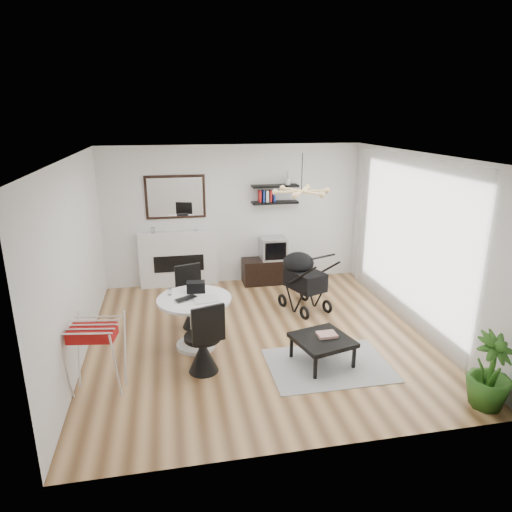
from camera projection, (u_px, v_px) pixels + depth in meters
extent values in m
plane|color=brown|center=(259.00, 336.00, 6.94)|extent=(5.00, 5.00, 0.00)
plane|color=white|center=(259.00, 156.00, 6.14)|extent=(5.00, 5.00, 0.00)
plane|color=white|center=(234.00, 215.00, 8.88)|extent=(5.00, 0.00, 5.00)
plane|color=white|center=(75.00, 262.00, 6.08)|extent=(0.00, 5.00, 5.00)
plane|color=white|center=(418.00, 243.00, 6.99)|extent=(0.00, 5.00, 5.00)
cube|color=white|center=(406.00, 240.00, 7.16)|extent=(0.04, 3.60, 2.60)
cube|color=white|center=(179.00, 259.00, 8.84)|extent=(1.50, 0.15, 1.10)
cube|color=black|center=(179.00, 263.00, 8.81)|extent=(0.95, 0.06, 0.32)
cube|color=black|center=(175.00, 197.00, 8.55)|extent=(1.12, 0.03, 0.82)
cube|color=white|center=(175.00, 197.00, 8.53)|extent=(1.02, 0.01, 0.72)
cube|color=black|center=(275.00, 202.00, 8.83)|extent=(0.90, 0.25, 0.04)
cube|color=black|center=(275.00, 186.00, 8.73)|extent=(0.90, 0.25, 0.04)
cube|color=black|center=(275.00, 270.00, 9.13)|extent=(1.30, 0.46, 0.49)
cube|color=#BDBEC0|center=(273.00, 248.00, 8.99)|extent=(0.49, 0.43, 0.43)
cube|color=black|center=(276.00, 251.00, 8.79)|extent=(0.42, 0.01, 0.35)
cylinder|color=white|center=(196.00, 345.00, 6.62)|extent=(0.57, 0.57, 0.06)
cylinder|color=white|center=(195.00, 322.00, 6.52)|extent=(0.14, 0.14, 0.67)
cylinder|color=white|center=(194.00, 299.00, 6.41)|extent=(1.05, 1.05, 0.04)
imported|color=black|center=(188.00, 300.00, 6.31)|extent=(0.38, 0.34, 0.03)
cube|color=black|center=(196.00, 287.00, 6.60)|extent=(0.27, 0.18, 0.16)
cube|color=silver|center=(206.00, 299.00, 6.34)|extent=(0.36, 0.31, 0.01)
cylinder|color=white|center=(170.00, 292.00, 6.50)|extent=(0.06, 0.06, 0.09)
cylinder|color=black|center=(194.00, 299.00, 7.12)|extent=(0.47, 0.47, 0.05)
cone|color=black|center=(194.00, 314.00, 7.20)|extent=(0.38, 0.38, 0.45)
cube|color=black|center=(188.00, 279.00, 7.22)|extent=(0.42, 0.17, 0.48)
cylinder|color=black|center=(203.00, 337.00, 5.87)|extent=(0.48, 0.48, 0.05)
cone|color=black|center=(203.00, 355.00, 5.95)|extent=(0.39, 0.39, 0.46)
cube|color=black|center=(208.00, 325.00, 5.61)|extent=(0.43, 0.17, 0.49)
cube|color=maroon|center=(94.00, 331.00, 5.33)|extent=(0.57, 0.38, 0.14)
cube|color=black|center=(305.00, 280.00, 7.76)|extent=(0.66, 0.79, 0.31)
ellipsoid|color=black|center=(298.00, 263.00, 7.85)|extent=(0.54, 0.54, 0.38)
cylinder|color=black|center=(323.00, 257.00, 7.26)|extent=(0.47, 0.21, 0.03)
torus|color=black|center=(282.00, 301.00, 8.02)|extent=(0.14, 0.24, 0.23)
torus|color=black|center=(304.00, 295.00, 8.27)|extent=(0.14, 0.24, 0.23)
torus|color=black|center=(304.00, 313.00, 7.52)|extent=(0.14, 0.24, 0.23)
torus|color=black|center=(327.00, 307.00, 7.77)|extent=(0.14, 0.24, 0.23)
cube|color=gray|center=(329.00, 365.00, 6.14)|extent=(1.61, 1.17, 0.01)
cube|color=black|center=(322.00, 340.00, 6.11)|extent=(0.86, 0.86, 0.06)
cube|color=black|center=(315.00, 368.00, 5.78)|extent=(0.04, 0.04, 0.30)
cube|color=black|center=(354.00, 357.00, 6.03)|extent=(0.04, 0.04, 0.30)
cube|color=black|center=(291.00, 347.00, 6.30)|extent=(0.04, 0.04, 0.30)
cube|color=black|center=(328.00, 338.00, 6.55)|extent=(0.04, 0.04, 0.30)
cube|color=#B6432D|center=(327.00, 335.00, 6.15)|extent=(0.26, 0.21, 0.04)
imported|color=#2D611B|center=(491.00, 372.00, 5.17)|extent=(0.63, 0.63, 0.89)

